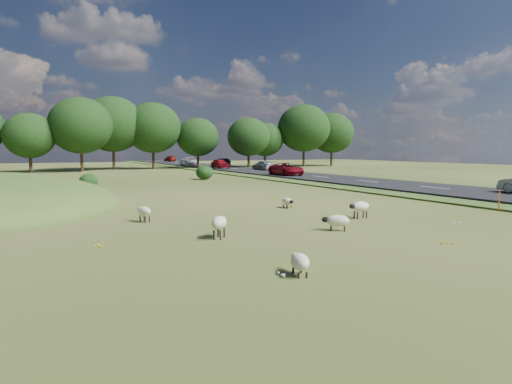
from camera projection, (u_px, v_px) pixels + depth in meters
ground at (150, 189)px, 38.40m from camera, size 160.00×160.00×0.00m
road at (292, 175)px, 56.19m from camera, size 8.00×150.00×0.25m
treeline at (86, 127)px, 68.87m from camera, size 96.28×14.66×11.70m
shrubs at (104, 177)px, 43.40m from camera, size 25.55×7.90×1.54m
marker_post at (499, 201)px, 24.25m from camera, size 0.06×0.06×1.20m
sheep_0 at (300, 261)px, 12.11m from camera, size 0.66×1.09×0.60m
sheep_1 at (288, 202)px, 25.90m from camera, size 0.45×1.01×0.58m
sheep_2 at (360, 206)px, 21.96m from camera, size 1.17×0.54×0.84m
sheep_3 at (337, 221)px, 18.71m from camera, size 1.12×0.98×0.66m
sheep_4 at (219, 223)px, 17.10m from camera, size 1.01×1.16×0.85m
sheep_5 at (144, 211)px, 20.90m from camera, size 0.66×1.05×0.73m
car_1 at (286, 169)px, 53.67m from camera, size 2.39×5.19×1.44m
car_2 at (220, 164)px, 72.27m from camera, size 1.76×4.38×1.49m
car_3 at (263, 165)px, 67.12m from camera, size 1.88×4.63×1.34m
car_4 at (170, 159)px, 111.22m from camera, size 1.90×4.68×1.36m
car_5 at (190, 161)px, 85.52m from camera, size 2.45×5.32×1.48m
car_7 at (223, 162)px, 81.23m from camera, size 1.46×4.17×1.38m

